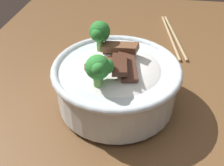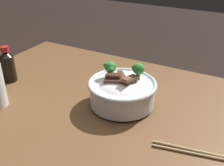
# 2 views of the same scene
# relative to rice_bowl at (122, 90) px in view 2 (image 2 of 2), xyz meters

# --- Properties ---
(dining_table) EXTENTS (1.16, 0.86, 0.81)m
(dining_table) POSITION_rel_rice_bowl_xyz_m (0.04, 0.08, -0.16)
(dining_table) COLOR brown
(dining_table) RESTS_ON ground
(rice_bowl) EXTENTS (0.22, 0.22, 0.14)m
(rice_bowl) POSITION_rel_rice_bowl_xyz_m (0.00, 0.00, 0.00)
(rice_bowl) COLOR silver
(rice_bowl) RESTS_ON dining_table
(chopsticks_pair) EXTENTS (0.23, 0.06, 0.01)m
(chopsticks_pair) POSITION_rel_rice_bowl_xyz_m (-0.27, 0.11, -0.05)
(chopsticks_pair) COLOR tan
(chopsticks_pair) RESTS_ON dining_table
(soy_sauce_bottle) EXTENTS (0.05, 0.05, 0.14)m
(soy_sauce_bottle) POSITION_rel_rice_bowl_xyz_m (0.44, 0.05, 0.01)
(soy_sauce_bottle) COLOR black
(soy_sauce_bottle) RESTS_ON dining_table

